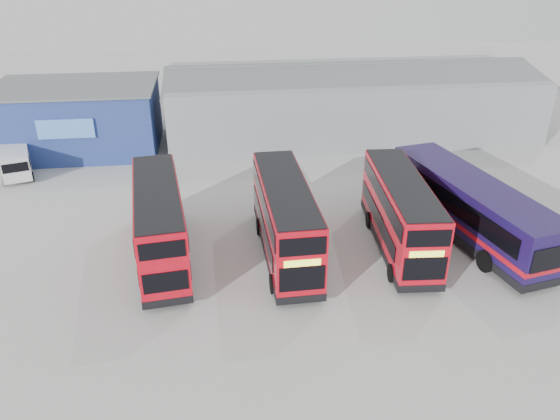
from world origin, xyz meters
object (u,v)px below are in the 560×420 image
(maintenance_shed, at_px, (348,101))
(double_decker_left, at_px, (160,225))
(office_block, at_px, (79,117))
(double_decker_right, at_px, (400,215))
(panel_van, at_px, (16,160))
(double_decker_centre, at_px, (285,221))
(single_decker_blue, at_px, (470,209))

(maintenance_shed, relative_size, double_decker_left, 3.12)
(office_block, relative_size, double_decker_left, 1.26)
(office_block, distance_m, double_decker_right, 27.01)
(maintenance_shed, bearing_deg, panel_van, -164.72)
(double_decker_centre, bearing_deg, single_decker_blue, 3.24)
(office_block, distance_m, double_decker_left, 19.13)
(office_block, distance_m, panel_van, 6.28)
(double_decker_centre, xyz_separation_m, double_decker_right, (6.19, 0.03, -0.06))
(single_decker_blue, xyz_separation_m, panel_van, (-28.00, 12.18, -0.55))
(double_decker_right, bearing_deg, double_decker_left, -177.79)
(office_block, bearing_deg, maintenance_shed, 5.21)
(maintenance_shed, xyz_separation_m, single_decker_blue, (2.46, -19.16, -0.94))
(office_block, xyz_separation_m, double_decker_right, (20.15, -17.98, -0.59))
(double_decker_right, height_order, panel_van, double_decker_right)
(double_decker_centre, height_order, double_decker_right, double_decker_centre)
(office_block, relative_size, double_decker_right, 1.28)
(maintenance_shed, bearing_deg, double_decker_right, -95.28)
(double_decker_right, bearing_deg, single_decker_blue, 14.87)
(single_decker_blue, height_order, panel_van, single_decker_blue)
(double_decker_centre, bearing_deg, maintenance_shed, 66.66)
(office_block, relative_size, maintenance_shed, 0.40)
(office_block, xyz_separation_m, maintenance_shed, (22.00, 2.01, 0.02))
(office_block, relative_size, double_decker_centre, 1.26)
(double_decker_left, relative_size, double_decker_right, 1.02)
(office_block, height_order, single_decker_blue, office_block)
(single_decker_blue, bearing_deg, panel_van, -35.37)
(double_decker_left, relative_size, single_decker_blue, 0.77)
(double_decker_right, height_order, single_decker_blue, double_decker_right)
(maintenance_shed, relative_size, double_decker_right, 3.19)
(maintenance_shed, height_order, double_decker_right, maintenance_shed)
(double_decker_centre, bearing_deg, panel_van, 141.84)
(maintenance_shed, distance_m, double_decker_left, 24.39)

